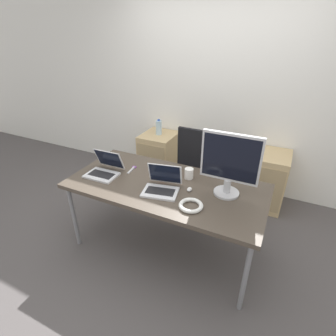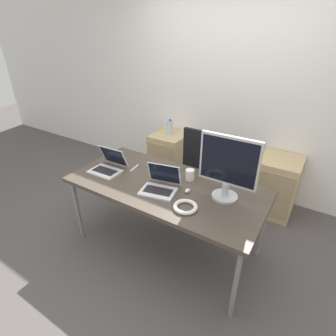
{
  "view_description": "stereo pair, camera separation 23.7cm",
  "coord_description": "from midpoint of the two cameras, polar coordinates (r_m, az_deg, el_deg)",
  "views": [
    {
      "loc": [
        0.9,
        -1.84,
        2.02
      ],
      "look_at": [
        0.0,
        0.04,
        0.9
      ],
      "focal_mm": 28.0,
      "sensor_mm": 36.0,
      "label": 1
    },
    {
      "loc": [
        1.11,
        -1.73,
        2.02
      ],
      "look_at": [
        0.0,
        0.04,
        0.9
      ],
      "focal_mm": 28.0,
      "sensor_mm": 36.0,
      "label": 2
    }
  ],
  "objects": [
    {
      "name": "mouse",
      "position": [
        2.31,
        7.22,
        -5.0
      ],
      "size": [
        0.04,
        0.06,
        0.03
      ],
      "color": "silver",
      "rests_on": "desk"
    },
    {
      "name": "desk",
      "position": [
        2.44,
        2.25,
        -4.54
      ],
      "size": [
        1.81,
        0.87,
        0.75
      ],
      "color": "#473D33",
      "rests_on": "ground_plane"
    },
    {
      "name": "monitor",
      "position": [
        2.17,
        16.04,
        0.1
      ],
      "size": [
        0.49,
        0.22,
        0.55
      ],
      "color": "#B7B7BC",
      "rests_on": "desk"
    },
    {
      "name": "cabinet_right",
      "position": [
        3.45,
        24.34,
        -3.57
      ],
      "size": [
        0.46,
        0.51,
        0.7
      ],
      "color": "tan",
      "rests_on": "ground_plane"
    },
    {
      "name": "laptop_left",
      "position": [
        2.66,
        -10.5,
        0.32
      ],
      "size": [
        0.31,
        0.3,
        0.22
      ],
      "color": "silver",
      "rests_on": "desk"
    },
    {
      "name": "cable_coil",
      "position": [
        2.11,
        7.05,
        -8.5
      ],
      "size": [
        0.2,
        0.2,
        0.03
      ],
      "color": "white",
      "rests_on": "desk"
    },
    {
      "name": "coffee_cup_white",
      "position": [
        2.48,
        7.52,
        -1.52
      ],
      "size": [
        0.08,
        0.08,
        0.1
      ],
      "color": "white",
      "rests_on": "desk"
    },
    {
      "name": "laptop_right",
      "position": [
        2.31,
        1.23,
        -3.86
      ],
      "size": [
        0.34,
        0.33,
        0.23
      ],
      "color": "silver",
      "rests_on": "desk"
    },
    {
      "name": "wall_back",
      "position": [
        3.53,
        15.37,
        15.4
      ],
      "size": [
        10.0,
        0.05,
        2.6
      ],
      "color": "white",
      "rests_on": "ground_plane"
    },
    {
      "name": "coffee_cup_brown",
      "position": [
        2.49,
        1.88,
        -1.21
      ],
      "size": [
        0.08,
        0.08,
        0.1
      ],
      "color": "maroon",
      "rests_on": "desk"
    },
    {
      "name": "office_chair",
      "position": [
        3.15,
        10.66,
        -2.87
      ],
      "size": [
        0.56,
        0.57,
        1.1
      ],
      "color": "#232326",
      "rests_on": "ground_plane"
    },
    {
      "name": "ground_plane",
      "position": [
        2.88,
        1.98,
        -16.45
      ],
      "size": [
        14.0,
        14.0,
        0.0
      ],
      "primitive_type": "plane",
      "color": "#514C4C"
    },
    {
      "name": "water_bottle",
      "position": [
        3.68,
        2.32,
        8.8
      ],
      "size": [
        0.08,
        0.08,
        0.22
      ],
      "color": "silver",
      "rests_on": "cabinet_left"
    },
    {
      "name": "cabinet_left",
      "position": [
        3.85,
        2.17,
        2.43
      ],
      "size": [
        0.46,
        0.51,
        0.7
      ],
      "color": "tan",
      "rests_on": "ground_plane"
    },
    {
      "name": "scissors",
      "position": [
        2.7,
        -4.56,
        0.11
      ],
      "size": [
        0.05,
        0.17,
        0.01
      ],
      "color": "#B2B2B7",
      "rests_on": "desk"
    }
  ]
}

